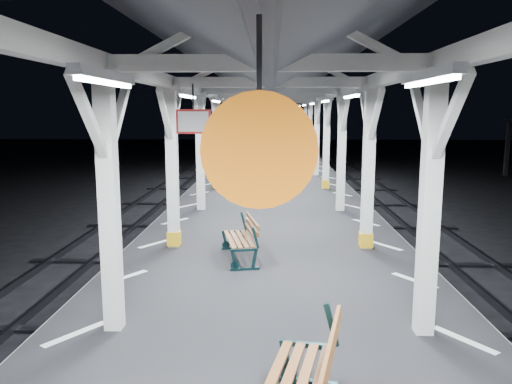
{
  "coord_description": "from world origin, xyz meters",
  "views": [
    {
      "loc": [
        0.06,
        -8.11,
        3.81
      ],
      "look_at": [
        -0.27,
        1.82,
        2.2
      ],
      "focal_mm": 35.0,
      "sensor_mm": 36.0,
      "label": 1
    }
  ],
  "objects": [
    {
      "name": "ground",
      "position": [
        0.0,
        0.0,
        0.0
      ],
      "size": [
        120.0,
        120.0,
        0.0
      ],
      "primitive_type": "plane",
      "color": "black",
      "rests_on": "ground"
    },
    {
      "name": "hazard_stripes_right",
      "position": [
        2.45,
        0.0,
        1.0
      ],
      "size": [
        1.0,
        48.0,
        0.01
      ],
      "primitive_type": "cube",
      "color": "silver",
      "rests_on": "platform"
    },
    {
      "name": "bench_near",
      "position": [
        0.35,
        -4.13,
        1.49
      ],
      "size": [
        0.99,
        1.81,
        0.93
      ],
      "rotation": [
        0.0,
        0.0,
        -0.22
      ],
      "color": "black",
      "rests_on": "platform"
    },
    {
      "name": "bench_mid",
      "position": [
        -0.49,
        1.15,
        1.42
      ],
      "size": [
        0.83,
        1.54,
        0.79
      ],
      "rotation": [
        0.0,
        0.0,
        0.21
      ],
      "color": "black",
      "rests_on": "platform"
    },
    {
      "name": "hazard_stripes_left",
      "position": [
        -2.45,
        0.0,
        1.0
      ],
      "size": [
        1.0,
        48.0,
        0.01
      ],
      "primitive_type": "cube",
      "color": "silver",
      "rests_on": "platform"
    },
    {
      "name": "platform",
      "position": [
        0.0,
        0.0,
        0.5
      ],
      "size": [
        6.0,
        50.0,
        1.0
      ],
      "primitive_type": "cube",
      "color": "black",
      "rests_on": "ground"
    },
    {
      "name": "canopy",
      "position": [
        0.0,
        -0.02,
        4.56
      ],
      "size": [
        5.4,
        49.0,
        4.65
      ],
      "color": "silver",
      "rests_on": "platform"
    }
  ]
}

